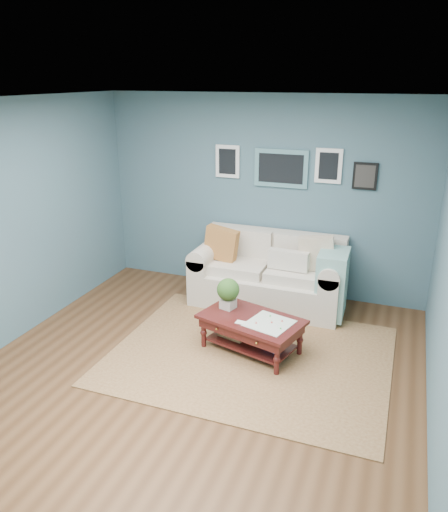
% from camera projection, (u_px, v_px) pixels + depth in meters
% --- Properties ---
extents(room_shell, '(5.00, 5.02, 2.70)m').
position_uv_depth(room_shell, '(190.00, 251.00, 4.65)').
color(room_shell, brown).
rests_on(room_shell, ground).
extents(area_rug, '(2.97, 2.37, 0.01)m').
position_uv_depth(area_rug, '(250.00, 355.00, 5.49)').
color(area_rug, brown).
rests_on(area_rug, ground).
extents(loveseat, '(2.02, 0.92, 1.04)m').
position_uv_depth(loveseat, '(275.00, 274.00, 6.60)').
color(loveseat, beige).
rests_on(loveseat, ground).
extents(coffee_table, '(1.23, 0.91, 0.77)m').
position_uv_depth(coffee_table, '(247.00, 322.00, 5.51)').
color(coffee_table, '#320909').
rests_on(coffee_table, ground).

